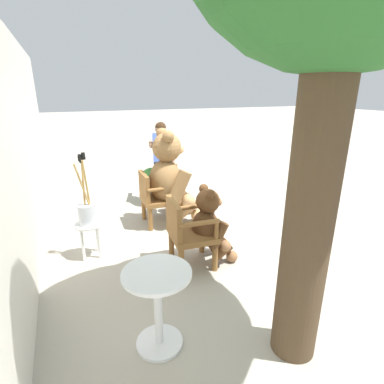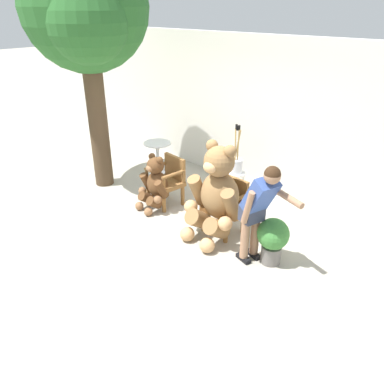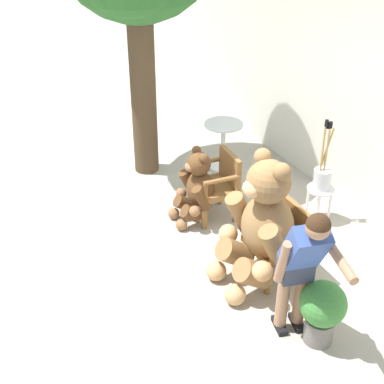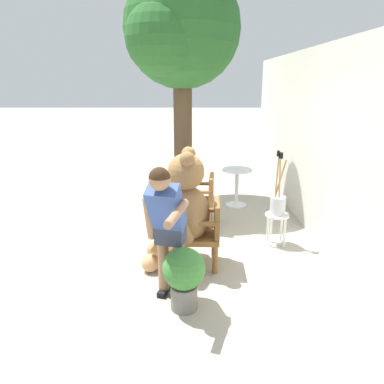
# 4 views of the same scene
# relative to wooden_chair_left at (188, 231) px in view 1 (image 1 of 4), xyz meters

# --- Properties ---
(ground_plane) EXTENTS (60.00, 60.00, 0.00)m
(ground_plane) POSITION_rel_wooden_chair_left_xyz_m (0.67, -0.63, -0.46)
(ground_plane) COLOR #A8A091
(back_wall) EXTENTS (10.00, 0.16, 2.80)m
(back_wall) POSITION_rel_wooden_chair_left_xyz_m (0.67, 1.77, 0.94)
(back_wall) COLOR silver
(back_wall) RESTS_ON ground
(wooden_chair_left) EXTENTS (0.61, 0.57, 0.86)m
(wooden_chair_left) POSITION_rel_wooden_chair_left_xyz_m (0.00, 0.00, 0.00)
(wooden_chair_left) COLOR brown
(wooden_chair_left) RESTS_ON ground
(wooden_chair_right) EXTENTS (0.58, 0.54, 0.86)m
(wooden_chair_right) POSITION_rel_wooden_chair_left_xyz_m (1.34, 0.00, 0.00)
(wooden_chair_right) COLOR brown
(wooden_chair_right) RESTS_ON ground
(teddy_bear_large) EXTENTS (0.91, 0.87, 1.52)m
(teddy_bear_large) POSITION_rel_wooden_chair_left_xyz_m (1.33, -0.26, 0.28)
(teddy_bear_large) COLOR olive
(teddy_bear_large) RESTS_ON ground
(teddy_bear_small) EXTENTS (0.60, 0.58, 0.99)m
(teddy_bear_small) POSITION_rel_wooden_chair_left_xyz_m (-0.01, -0.29, 0.02)
(teddy_bear_small) COLOR brown
(teddy_bear_small) RESTS_ON ground
(person_visitor) EXTENTS (0.85, 0.48, 1.52)m
(person_visitor) POSITION_rel_wooden_chair_left_xyz_m (2.17, -0.40, 0.45)
(person_visitor) COLOR black
(person_visitor) RESTS_ON ground
(white_stool) EXTENTS (0.34, 0.34, 0.46)m
(white_stool) POSITION_rel_wooden_chair_left_xyz_m (0.70, 1.08, -0.11)
(white_stool) COLOR white
(white_stool) RESTS_ON ground
(brush_bucket) EXTENTS (0.22, 0.22, 0.92)m
(brush_bucket) POSITION_rel_wooden_chair_left_xyz_m (0.69, 1.08, 0.18)
(brush_bucket) COLOR silver
(brush_bucket) RESTS_ON white_stool
(round_side_table) EXTENTS (0.56, 0.56, 0.72)m
(round_side_table) POSITION_rel_wooden_chair_left_xyz_m (-1.06, 0.71, -0.01)
(round_side_table) COLOR silver
(round_side_table) RESTS_ON ground
(potted_plant) EXTENTS (0.44, 0.44, 0.68)m
(potted_plant) POSITION_rel_wooden_chair_left_xyz_m (2.33, -0.23, -0.07)
(potted_plant) COLOR slate
(potted_plant) RESTS_ON ground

